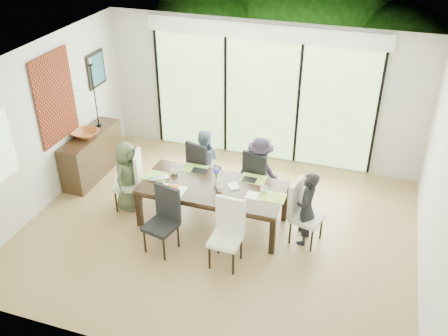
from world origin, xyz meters
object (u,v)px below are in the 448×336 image
(person_right_end, at_px, (307,209))
(vase, at_px, (216,182))
(chair_far_right, at_px, (260,175))
(chair_near_right, at_px, (225,235))
(sideboard, at_px, (92,155))
(person_far_right, at_px, (260,171))
(chair_right_end, at_px, (307,214))
(person_far_left, at_px, (204,162))
(chair_left_end, at_px, (127,180))
(bowl, at_px, (86,134))
(cup_c, at_px, (264,189))
(chair_near_left, at_px, (160,222))
(cup_a, at_px, (174,172))
(table_top, at_px, (212,188))
(cup_b, at_px, (219,189))
(laptop, at_px, (159,180))
(chair_far_left, at_px, (204,165))
(person_left_end, at_px, (127,176))

(person_right_end, relative_size, vase, 10.75)
(chair_far_right, bearing_deg, chair_near_right, 104.21)
(sideboard, bearing_deg, person_far_right, 2.01)
(vase, bearing_deg, person_right_end, -2.00)
(chair_far_right, distance_m, person_right_end, 1.26)
(chair_right_end, relative_size, person_far_left, 0.85)
(person_far_right, bearing_deg, chair_left_end, 34.41)
(person_right_end, distance_m, bowl, 4.14)
(vase, distance_m, cup_c, 0.75)
(chair_near_left, relative_size, person_far_left, 0.85)
(chair_near_left, bearing_deg, vase, 71.73)
(chair_near_right, xyz_separation_m, cup_a, (-1.20, 1.02, 0.23))
(chair_right_end, bearing_deg, table_top, 104.32)
(chair_left_end, distance_m, chair_near_right, 2.18)
(person_right_end, xyz_separation_m, person_far_right, (-0.93, 0.83, 0.00))
(cup_b, bearing_deg, person_right_end, 4.30)
(table_top, xyz_separation_m, cup_c, (0.80, 0.10, 0.07))
(laptop, xyz_separation_m, bowl, (-1.75, 0.72, 0.18))
(person_far_left, distance_m, sideboard, 2.16)
(cup_a, height_order, cup_c, same)
(vase, bearing_deg, bowl, 167.88)
(cup_b, bearing_deg, chair_near_right, -65.56)
(cup_b, bearing_deg, table_top, 146.31)
(chair_right_end, bearing_deg, vase, 102.34)
(chair_near_right, bearing_deg, laptop, 152.02)
(cup_a, bearing_deg, chair_near_right, -40.36)
(chair_far_left, bearing_deg, bowl, 23.62)
(person_left_end, height_order, cup_a, person_left_end)
(bowl, bearing_deg, chair_right_end, -8.59)
(cup_c, bearing_deg, person_far_left, 149.72)
(chair_left_end, bearing_deg, bowl, -137.58)
(person_far_right, xyz_separation_m, laptop, (-1.40, -0.93, 0.11))
(table_top, xyz_separation_m, chair_near_right, (0.50, -0.87, -0.16))
(chair_near_right, height_order, person_left_end, person_left_end)
(chair_near_right, bearing_deg, chair_right_end, 42.74)
(chair_far_right, height_order, person_far_left, person_far_left)
(person_left_end, bearing_deg, bowl, 69.14)
(chair_left_end, xyz_separation_m, person_far_left, (1.05, 0.83, 0.09))
(table_top, xyz_separation_m, chair_far_left, (-0.45, 0.85, -0.16))
(chair_far_left, xyz_separation_m, cup_b, (0.60, -0.95, 0.23))
(person_left_end, xyz_separation_m, vase, (1.53, 0.05, 0.15))
(chair_far_left, height_order, laptop, chair_far_left)
(table_top, xyz_separation_m, person_left_end, (-1.48, 0.00, -0.07))
(person_right_end, bearing_deg, cup_a, -90.30)
(table_top, height_order, chair_near_right, chair_near_right)
(table_top, relative_size, person_far_right, 1.86)
(chair_near_left, relative_size, person_left_end, 0.85)
(person_right_end, distance_m, person_far_left, 2.10)
(chair_far_right, height_order, chair_near_right, same)
(person_right_end, distance_m, cup_a, 2.19)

